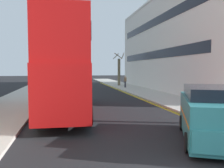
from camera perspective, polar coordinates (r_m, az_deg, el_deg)
The scene contains 9 objects.
sidewalk_right at distance 21.97m, azimuth 12.90°, elevation -3.44°, with size 4.00×80.00×0.14m, color #ADA89E.
sidewalk_left at distance 20.45m, azimuth -22.64°, elevation -4.18°, with size 4.00×80.00×0.14m, color #ADA89E.
kerb_line_outer at distance 19.35m, azimuth 9.64°, elevation -4.58°, with size 0.10×56.00×0.01m, color yellow.
kerb_line_inner at distance 19.29m, azimuth 9.20°, elevation -4.59°, with size 0.10×56.00×0.01m, color yellow.
double_decker_bus_away at distance 14.76m, azimuth -11.25°, elevation 4.59°, with size 3.15×10.90×5.64m.
taxi_minivan at distance 9.61m, azimuth 23.10°, elevation -6.95°, with size 3.69×5.15×2.12m.
pedestrian_far at distance 32.88m, azimuth 3.29°, elevation 0.64°, with size 0.34×0.22×1.62m.
street_tree_near at distance 36.81m, azimuth 1.74°, elevation 3.28°, with size 1.69×1.83×5.17m.
townhouse_terrace_right at distance 32.67m, azimuth 18.23°, elevation 9.20°, with size 10.08×28.00×11.95m.
Camera 1 is at (-2.49, -3.86, 2.82)m, focal length 37.00 mm.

